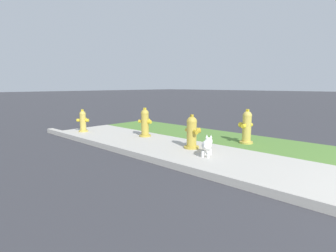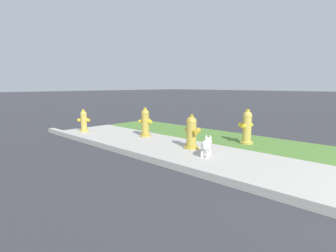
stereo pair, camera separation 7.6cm
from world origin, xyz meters
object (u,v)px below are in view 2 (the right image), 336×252
Objects in this scene: fire_hydrant_far_end at (145,123)px; fire_hydrant_mid_block at (247,127)px; fire_hydrant_by_grass_verge at (84,121)px; fire_hydrant_at_driveway at (191,132)px; small_white_dog at (206,145)px.

fire_hydrant_mid_block is at bearing 8.41° from fire_hydrant_far_end.
fire_hydrant_by_grass_verge is 0.82× the size of fire_hydrant_mid_block.
fire_hydrant_by_grass_verge is 2.05m from fire_hydrant_far_end.
fire_hydrant_at_driveway is 1.58× the size of small_white_dog.
fire_hydrant_by_grass_verge is 0.89× the size of fire_hydrant_at_driveway.
fire_hydrant_by_grass_verge reaches higher than small_white_dog.
fire_hydrant_far_end is at bearing -17.09° from fire_hydrant_by_grass_verge.
small_white_dog is at bearing -35.18° from fire_hydrant_by_grass_verge.
fire_hydrant_by_grass_verge is 0.86× the size of fire_hydrant_far_end.
fire_hydrant_far_end is 2.39m from small_white_dog.
fire_hydrant_far_end is 1.75m from fire_hydrant_at_driveway.
fire_hydrant_far_end is 0.96× the size of fire_hydrant_mid_block.
small_white_dog is (4.24, 0.28, -0.10)m from fire_hydrant_by_grass_verge.
fire_hydrant_by_grass_verge is at bearing 69.81° from small_white_dog.
fire_hydrant_far_end is 1.65× the size of small_white_dog.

